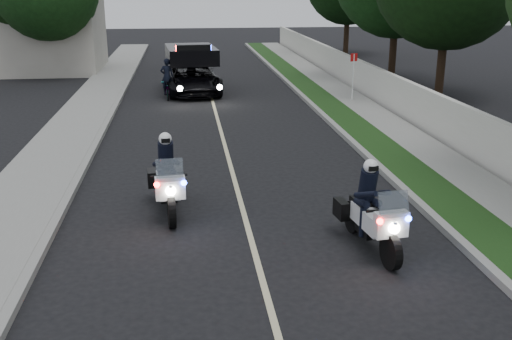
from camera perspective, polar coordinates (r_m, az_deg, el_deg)
The scene contains 20 objects.
ground at distance 11.82m, azimuth -0.23°, elevation -7.55°, with size 120.00×120.00×0.00m, color black.
curb_right at distance 21.88m, azimuth 7.39°, elevation 4.33°, with size 0.20×60.00×0.15m, color gray.
grass_verge at distance 22.06m, azimuth 9.15°, elevation 4.37°, with size 1.20×60.00×0.16m, color #193814.
sidewalk_right at distance 22.46m, azimuth 12.35°, elevation 4.41°, with size 1.40×60.00×0.16m, color gray.
property_wall at distance 22.67m, azimuth 14.87°, elevation 6.09°, with size 0.22×60.00×1.50m, color beige.
curb_left at distance 21.41m, azimuth -14.46°, elevation 3.62°, with size 0.20×60.00×0.15m, color gray.
sidewalk_left at distance 21.58m, azimuth -17.36°, elevation 3.49°, with size 2.00×60.00×0.16m, color gray.
building_far at distance 37.70m, azimuth -21.06°, elevation 14.09°, with size 8.00×6.00×7.00m, color #A8A396.
lane_marking at distance 21.27m, azimuth -3.42°, elevation 3.87°, with size 0.12×50.00×0.01m, color #BFB78C.
police_moto_left at distance 13.79m, azimuth -8.32°, elevation -3.98°, with size 0.76×2.16×1.84m, color white, non-canonical shape.
police_moto_right at distance 12.05m, azimuth 10.77°, elevation -7.38°, with size 0.74×2.12×1.80m, color silver, non-canonical shape.
police_suv at distance 28.67m, azimuth -6.06°, elevation 7.35°, with size 2.39×5.17×2.51m, color black.
bicycle at distance 27.34m, azimuth -8.41°, elevation 6.76°, with size 0.57×1.63×0.85m, color black.
cyclist at distance 27.34m, azimuth -8.41°, elevation 6.76°, with size 0.58×0.39×1.61m, color black.
sign_post at distance 26.41m, azimuth 9.14°, elevation 6.35°, with size 0.35×0.35×2.21m, color red, non-canonical shape.
tree_right_c at distance 27.39m, azimuth 16.98°, elevation 6.21°, with size 6.25×6.25×10.41m, color black, non-canonical shape.
tree_right_d at distance 31.97m, azimuth 12.76°, elevation 8.06°, with size 6.36×6.36×10.60m, color #163E14, non-canonical shape.
tree_right_e at distance 43.63m, azimuth 8.54°, elevation 10.72°, with size 5.98×5.98×9.97m, color black, non-canonical shape.
tree_left_near at distance 34.98m, azimuth -18.66°, elevation 8.36°, with size 5.49×5.49×9.15m, color #143913, non-canonical shape.
tree_left_far at distance 36.78m, azimuth -20.71°, elevation 8.56°, with size 6.35×6.35×10.58m, color #133310, non-canonical shape.
Camera 1 is at (-1.26, -10.64, 5.00)m, focal length 41.81 mm.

